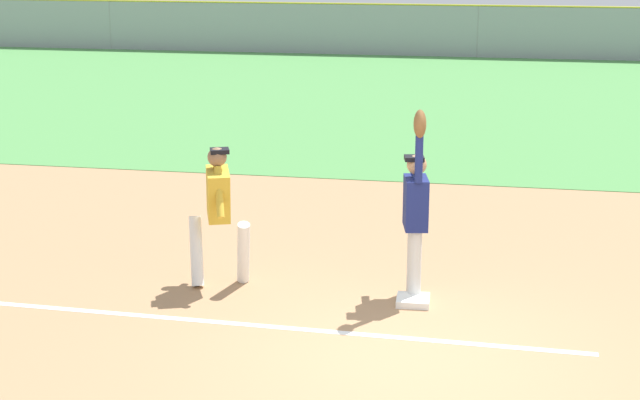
# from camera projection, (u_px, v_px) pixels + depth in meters

# --- Properties ---
(ground_plane) EXTENTS (76.58, 76.58, 0.00)m
(ground_plane) POSITION_uv_depth(u_px,v_px,m) (404.00, 356.00, 9.89)
(ground_plane) COLOR #A37A54
(outfield_grass) EXTENTS (53.62, 17.96, 0.01)m
(outfield_grass) POSITION_uv_depth(u_px,v_px,m) (466.00, 99.00, 25.19)
(outfield_grass) COLOR #4C8C47
(outfield_grass) RESTS_ON ground_plane
(chalk_foul_line) EXTENTS (12.00, 0.46, 0.01)m
(chalk_foul_line) POSITION_uv_depth(u_px,v_px,m) (58.00, 308.00, 11.15)
(chalk_foul_line) COLOR white
(chalk_foul_line) RESTS_ON ground_plane
(first_base) EXTENTS (0.40, 0.40, 0.08)m
(first_base) POSITION_uv_depth(u_px,v_px,m) (413.00, 300.00, 11.29)
(first_base) COLOR white
(first_base) RESTS_ON ground_plane
(fielder) EXTENTS (0.34, 0.90, 2.28)m
(fielder) POSITION_uv_depth(u_px,v_px,m) (416.00, 206.00, 11.22)
(fielder) COLOR silver
(fielder) RESTS_ON ground_plane
(runner) EXTENTS (0.87, 0.82, 1.72)m
(runner) POSITION_uv_depth(u_px,v_px,m) (219.00, 207.00, 11.64)
(runner) COLOR white
(runner) RESTS_ON ground_plane
(baseball) EXTENTS (0.07, 0.07, 0.07)m
(baseball) POSITION_uv_depth(u_px,v_px,m) (414.00, 165.00, 11.09)
(baseball) COLOR white
(outfield_fence) EXTENTS (53.70, 0.08, 1.81)m
(outfield_fence) POSITION_uv_depth(u_px,v_px,m) (478.00, 31.00, 33.46)
(outfield_fence) COLOR #93999E
(outfield_fence) RESTS_ON ground_plane
(parked_car_green) EXTENTS (4.43, 2.18, 1.25)m
(parked_car_green) POSITION_uv_depth(u_px,v_px,m) (138.00, 24.00, 38.44)
(parked_car_green) COLOR #1E6B33
(parked_car_green) RESTS_ON ground_plane
(parked_car_white) EXTENTS (4.56, 2.45, 1.25)m
(parked_car_white) POSITION_uv_depth(u_px,v_px,m) (296.00, 25.00, 38.03)
(parked_car_white) COLOR white
(parked_car_white) RESTS_ON ground_plane
(parked_car_red) EXTENTS (4.59, 2.51, 1.25)m
(parked_car_red) POSITION_uv_depth(u_px,v_px,m) (449.00, 28.00, 36.99)
(parked_car_red) COLOR #B21E1E
(parked_car_red) RESTS_ON ground_plane
(parked_car_tan) EXTENTS (4.59, 2.52, 1.25)m
(parked_car_tan) POSITION_uv_depth(u_px,v_px,m) (618.00, 32.00, 35.51)
(parked_car_tan) COLOR tan
(parked_car_tan) RESTS_ON ground_plane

